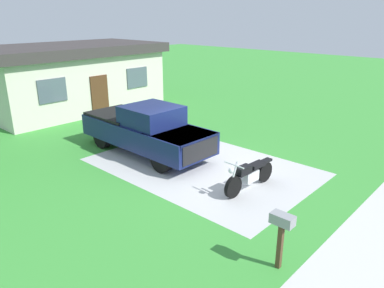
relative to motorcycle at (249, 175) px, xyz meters
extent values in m
plane|color=green|center=(0.36, 2.21, -0.47)|extent=(80.00, 80.00, 0.00)
cube|color=#BCBCBC|center=(0.36, 2.21, -0.47)|extent=(5.09, 7.51, 0.01)
cylinder|color=black|center=(-0.76, 0.04, -0.14)|extent=(0.67, 0.16, 0.66)
cylinder|color=black|center=(0.79, -0.04, -0.14)|extent=(0.67, 0.16, 0.66)
cube|color=silver|center=(0.04, 0.00, -0.05)|extent=(0.57, 0.29, 0.32)
cube|color=black|center=(-0.31, 0.02, 0.25)|extent=(0.53, 0.29, 0.24)
cube|color=black|center=(0.34, -0.02, 0.23)|extent=(0.61, 0.31, 0.12)
cube|color=black|center=(0.79, -0.04, 0.23)|extent=(0.49, 0.23, 0.08)
cylinder|color=silver|center=(-0.76, 0.04, 0.23)|extent=(0.33, 0.08, 0.77)
cylinder|color=silver|center=(-0.76, 0.04, 0.55)|extent=(0.08, 0.70, 0.04)
sphere|color=silver|center=(-0.88, 0.05, 0.41)|extent=(0.16, 0.16, 0.16)
cylinder|color=black|center=(0.74, 2.88, -0.05)|extent=(0.31, 0.84, 0.84)
cylinder|color=black|center=(-0.90, 2.90, -0.05)|extent=(0.31, 0.84, 0.84)
cylinder|color=black|center=(0.78, 6.38, -0.05)|extent=(0.31, 0.84, 0.84)
cylinder|color=black|center=(-0.86, 6.40, -0.05)|extent=(0.31, 0.84, 0.84)
cube|color=#141E51|center=(-0.06, 4.69, 0.33)|extent=(2.06, 5.62, 0.80)
cube|color=#141E51|center=(-0.08, 2.84, 0.63)|extent=(1.92, 1.92, 0.20)
cube|color=#141E51|center=(-0.07, 4.29, 1.08)|extent=(1.82, 1.92, 0.70)
cube|color=#3F4C56|center=(-0.07, 3.49, 0.98)|extent=(1.70, 0.18, 0.60)
cube|color=black|center=(-0.04, 6.24, 0.58)|extent=(1.93, 2.42, 0.50)
cube|color=black|center=(-0.09, 1.91, 0.33)|extent=(1.70, 0.12, 0.64)
cube|color=#4C3823|center=(-2.63, -2.54, 0.08)|extent=(0.10, 0.10, 1.10)
cube|color=gray|center=(-2.63, -2.54, 0.68)|extent=(0.26, 0.48, 0.22)
cube|color=beige|center=(1.92, 13.14, 1.03)|extent=(9.00, 5.00, 3.00)
cube|color=#383333|center=(1.92, 13.14, 2.78)|extent=(9.60, 5.60, 0.50)
cube|color=#4C2D19|center=(1.92, 10.61, 0.58)|extent=(1.00, 0.08, 2.10)
cube|color=#4C5966|center=(-0.60, 10.61, 1.23)|extent=(1.40, 0.06, 1.10)
cube|color=#4C5966|center=(4.44, 10.61, 1.23)|extent=(1.40, 0.06, 1.10)
camera|label=1|loc=(-8.58, -5.54, 4.56)|focal=34.26mm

